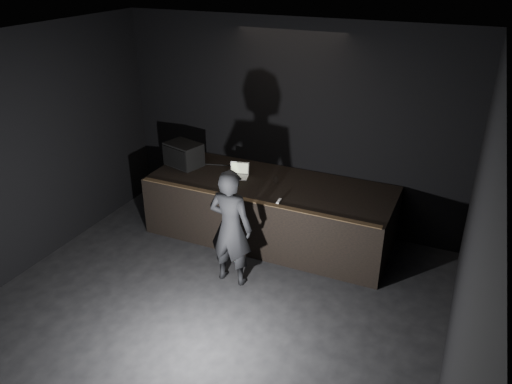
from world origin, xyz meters
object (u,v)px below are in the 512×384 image
object	(u,v)px
stage_riser	(270,210)
beer_can	(225,182)
person	(231,228)
laptop	(239,173)
stage_monitor	(183,154)

from	to	relation	value
stage_riser	beer_can	xyz separation A→B (m)	(-0.61, -0.42, 0.58)
person	stage_riser	bearing A→B (deg)	-90.25
stage_riser	person	world-z (taller)	person
beer_can	person	world-z (taller)	person
stage_riser	laptop	bearing A→B (deg)	176.52
person	beer_can	bearing A→B (deg)	-57.99
beer_can	person	xyz separation A→B (m)	(0.58, -0.96, -0.19)
stage_riser	beer_can	distance (m)	0.93
stage_monitor	beer_can	bearing A→B (deg)	-8.54
stage_riser	laptop	xyz separation A→B (m)	(-0.59, 0.04, 0.56)
stage_monitor	person	distance (m)	2.21
person	laptop	bearing A→B (deg)	-67.54
stage_monitor	person	world-z (taller)	person
laptop	person	bearing A→B (deg)	-82.72
beer_can	person	bearing A→B (deg)	-58.81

